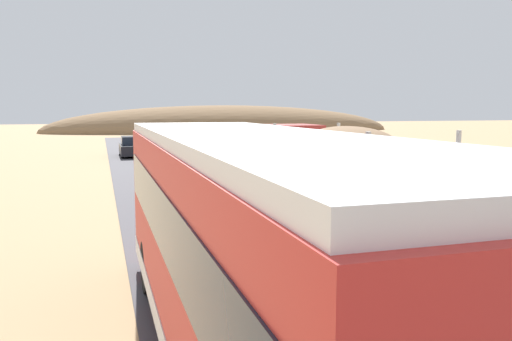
# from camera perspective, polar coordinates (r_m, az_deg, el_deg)

# --- Properties ---
(livestock_truck) EXTENTS (2.53, 9.70, 3.02)m
(livestock_truck) POSITION_cam_1_polar(r_m,az_deg,el_deg) (17.77, 5.62, 1.30)
(livestock_truck) COLOR #B2332D
(livestock_truck) RESTS_ON road_surface
(bus) EXTENTS (2.54, 10.00, 3.21)m
(bus) POSITION_cam_1_polar(r_m,az_deg,el_deg) (6.87, -0.21, -8.16)
(bus) COLOR red
(bus) RESTS_ON road_surface
(car_far) EXTENTS (1.80, 4.40, 1.46)m
(car_far) POSITION_cam_1_polar(r_m,az_deg,el_deg) (38.75, -13.74, 2.57)
(car_far) COLOR black
(car_far) RESTS_ON road_surface
(distant_hill) EXTENTS (55.58, 18.00, 8.08)m
(distant_hill) POSITION_cam_1_polar(r_m,az_deg,el_deg) (80.34, -3.33, 4.46)
(distant_hill) COLOR olive
(distant_hill) RESTS_ON ground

